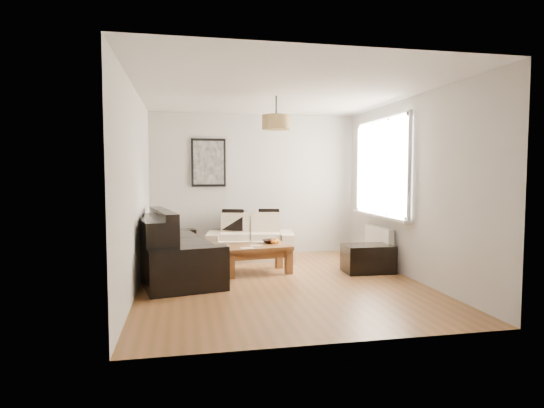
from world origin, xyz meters
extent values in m
plane|color=brown|center=(0.00, 0.00, 0.00)|extent=(4.50, 4.50, 0.00)
cube|color=white|center=(1.82, 0.80, 0.38)|extent=(0.10, 0.90, 0.52)
cylinder|color=tan|center=(0.00, 0.30, 2.23)|extent=(0.40, 0.40, 0.20)
cube|color=black|center=(1.45, 0.37, 0.21)|extent=(0.75, 0.50, 0.42)
cube|color=black|center=(-0.45, 1.96, 0.67)|extent=(0.40, 0.23, 0.38)
cube|color=black|center=(0.21, 1.96, 0.67)|extent=(0.40, 0.20, 0.38)
imported|color=black|center=(0.02, 0.84, 0.45)|extent=(0.29, 0.29, 0.06)
sphere|color=orange|center=(0.07, 0.73, 0.46)|extent=(0.07, 0.07, 0.06)
sphere|color=orange|center=(0.11, 0.77, 0.46)|extent=(0.09, 0.09, 0.08)
sphere|color=orange|center=(0.04, 0.75, 0.46)|extent=(0.09, 0.09, 0.07)
cube|color=silver|center=(-0.40, 0.45, 0.42)|extent=(0.20, 0.15, 0.01)
camera|label=1|loc=(-1.29, -5.93, 1.52)|focal=29.44mm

